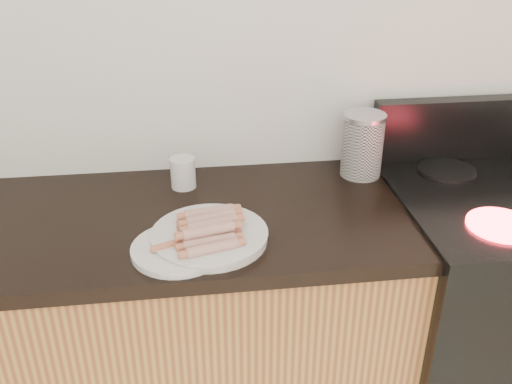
{
  "coord_description": "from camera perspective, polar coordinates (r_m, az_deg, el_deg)",
  "views": [
    {
      "loc": [
        -0.2,
        0.31,
        1.69
      ],
      "look_at": [
        -0.03,
        1.62,
        1.0
      ],
      "focal_mm": 40.0,
      "sensor_mm": 36.0,
      "label": 1
    }
  ],
  "objects": [
    {
      "name": "plain_sausages",
      "position": [
        1.43,
        -7.77,
        -5.05
      ],
      "size": [
        0.13,
        0.06,
        0.02
      ],
      "rotation": [
        0.0,
        0.0,
        0.35
      ],
      "color": "#DF7D4F",
      "rests_on": "side_plate"
    },
    {
      "name": "burner_near_left",
      "position": [
        1.64,
        23.33,
        -3.06
      ],
      "size": [
        0.18,
        0.18,
        0.01
      ],
      "primitive_type": "cylinder",
      "color": "#FF1E2D",
      "rests_on": "stove"
    },
    {
      "name": "stove_panel",
      "position": [
        2.04,
        22.0,
        6.06
      ],
      "size": [
        0.76,
        0.06,
        0.2
      ],
      "primitive_type": "cube",
      "color": "black",
      "rests_on": "stove"
    },
    {
      "name": "stove",
      "position": [
        2.09,
        22.87,
        -11.25
      ],
      "size": [
        0.76,
        0.65,
        0.91
      ],
      "color": "black",
      "rests_on": "floor"
    },
    {
      "name": "wall_back",
      "position": [
        1.75,
        -0.68,
        14.73
      ],
      "size": [
        4.0,
        0.04,
        2.6
      ],
      "primitive_type": "cube",
      "color": "silver",
      "rests_on": "ground"
    },
    {
      "name": "mug",
      "position": [
        1.73,
        -7.31,
        1.93
      ],
      "size": [
        0.1,
        0.1,
        0.09
      ],
      "primitive_type": "cylinder",
      "rotation": [
        0.0,
        0.0,
        -0.42
      ],
      "color": "white",
      "rests_on": "counter_slab"
    },
    {
      "name": "side_plate",
      "position": [
        1.44,
        -7.73,
        -5.66
      ],
      "size": [
        0.29,
        0.29,
        0.02
      ],
      "primitive_type": "cylinder",
      "rotation": [
        0.0,
        0.0,
        0.26
      ],
      "color": "white",
      "rests_on": "counter_slab"
    },
    {
      "name": "burner_far_left",
      "position": [
        1.9,
        18.56,
        2.08
      ],
      "size": [
        0.18,
        0.18,
        0.01
      ],
      "primitive_type": "cylinder",
      "color": "black",
      "rests_on": "stove"
    },
    {
      "name": "canister",
      "position": [
        1.8,
        10.6,
        4.65
      ],
      "size": [
        0.13,
        0.13,
        0.2
      ],
      "rotation": [
        0.0,
        0.0,
        -0.01
      ],
      "color": "white",
      "rests_on": "counter_slab"
    },
    {
      "name": "main_plate",
      "position": [
        1.47,
        -4.67,
        -4.52
      ],
      "size": [
        0.39,
        0.39,
        0.02
      ],
      "primitive_type": "cylinder",
      "rotation": [
        0.0,
        0.0,
        -0.4
      ],
      "color": "white",
      "rests_on": "counter_slab"
    },
    {
      "name": "hotdog_pile",
      "position": [
        1.45,
        -4.72,
        -3.44
      ],
      "size": [
        0.13,
        0.23,
        0.05
      ],
      "rotation": [
        0.0,
        0.0,
        0.21
      ],
      "color": "#9E3324",
      "rests_on": "main_plate"
    },
    {
      "name": "counter_slab",
      "position": [
        1.68,
        -23.74,
        -3.8
      ],
      "size": [
        2.2,
        0.62,
        0.04
      ],
      "primitive_type": "cube",
      "color": "black",
      "rests_on": "cabinet_base"
    },
    {
      "name": "cabinet_base",
      "position": [
        1.94,
        -21.16,
        -15.27
      ],
      "size": [
        2.2,
        0.59,
        0.86
      ],
      "primitive_type": "cube",
      "color": "#AD793D",
      "rests_on": "floor"
    }
  ]
}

